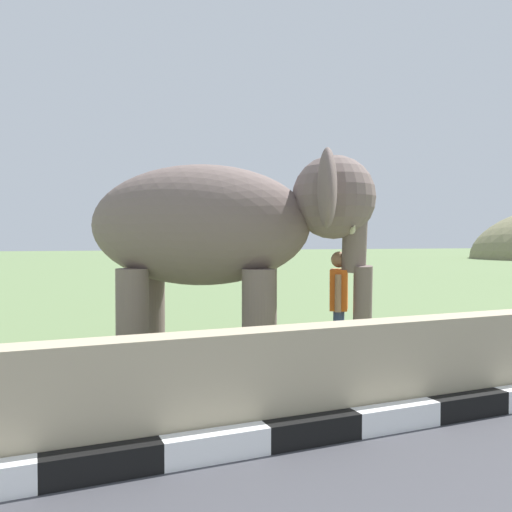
{
  "coord_description": "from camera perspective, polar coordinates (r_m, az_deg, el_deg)",
  "views": [
    {
      "loc": [
        -0.36,
        -0.15,
        1.79
      ],
      "look_at": [
        2.41,
        6.42,
        1.6
      ],
      "focal_mm": 37.0,
      "sensor_mm": 36.0,
      "label": 1
    }
  ],
  "objects": [
    {
      "name": "striped_curb",
      "position": [
        4.39,
        -22.55,
        -20.98
      ],
      "size": [
        16.2,
        0.2,
        0.24
      ],
      "color": "white",
      "rests_on": "ground_plane"
    },
    {
      "name": "person_handler",
      "position": [
        7.65,
        8.95,
        -4.98
      ],
      "size": [
        0.45,
        0.59,
        1.66
      ],
      "color": "navy",
      "rests_on": "ground_plane"
    },
    {
      "name": "barrier_parapet",
      "position": [
        5.12,
        5.49,
        -13.09
      ],
      "size": [
        28.0,
        0.36,
        1.0
      ],
      "primitive_type": "cube",
      "color": "tan",
      "rests_on": "ground_plane"
    },
    {
      "name": "elephant",
      "position": [
        7.44,
        -3.27,
        2.91
      ],
      "size": [
        3.99,
        3.34,
        2.99
      ],
      "color": "#715F5A",
      "rests_on": "ground_plane"
    }
  ]
}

